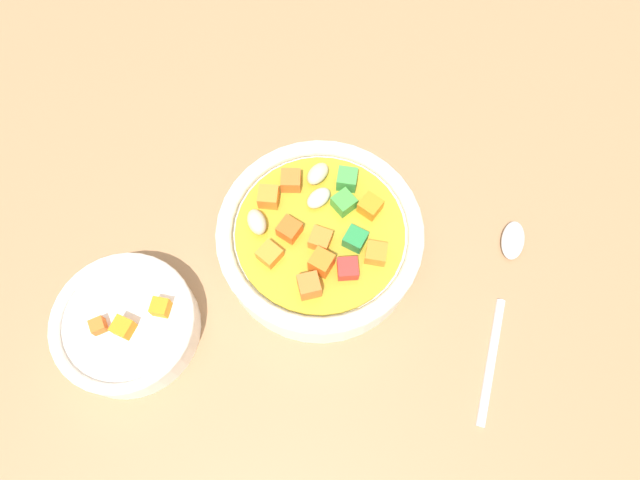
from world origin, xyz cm
name	(u,v)px	position (x,y,z in cm)	size (l,w,h in cm)	color
ground_plane	(320,253)	(0.00, 0.00, -1.00)	(140.00, 140.00, 2.00)	#9E754F
soup_bowl_main	(320,238)	(0.02, 0.01, 2.79)	(18.34, 18.34, 6.27)	white
spoon	(504,291)	(-4.92, -16.58, 0.48)	(19.06, 7.35, 1.07)	silver
side_bowl_small	(127,325)	(-7.06, 17.02, 1.94)	(12.31, 12.31, 4.48)	white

